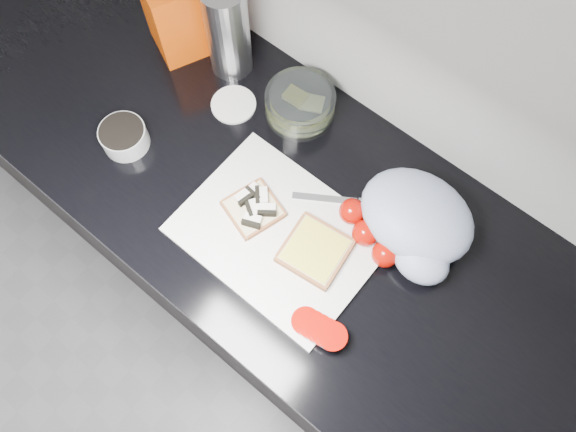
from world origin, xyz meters
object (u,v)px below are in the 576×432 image
at_px(cutting_board, 279,234).
at_px(steel_canister, 228,31).
at_px(glass_bowl, 300,104).
at_px(bread_bag, 175,13).

relative_size(cutting_board, steel_canister, 1.71).
bearing_deg(steel_canister, glass_bowl, -0.67).
bearing_deg(glass_bowl, steel_canister, 179.33).
relative_size(glass_bowl, steel_canister, 0.68).
height_order(glass_bowl, steel_canister, steel_canister).
bearing_deg(bread_bag, cutting_board, -1.14).
distance_m(glass_bowl, bread_bag, 0.35).
height_order(bread_bag, steel_canister, steel_canister).
xyz_separation_m(bread_bag, steel_canister, (0.14, 0.03, 0.02)).
distance_m(cutting_board, bread_bag, 0.56).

